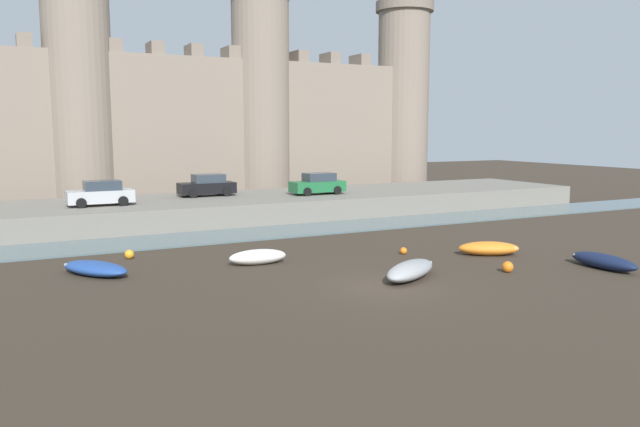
# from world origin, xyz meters

# --- Properties ---
(ground_plane) EXTENTS (160.00, 160.00, 0.00)m
(ground_plane) POSITION_xyz_m (0.00, 0.00, 0.00)
(ground_plane) COLOR #382D23
(water_channel) EXTENTS (80.00, 4.50, 0.10)m
(water_channel) POSITION_xyz_m (0.00, 14.64, 0.05)
(water_channel) COLOR slate
(water_channel) RESTS_ON ground
(quay_road) EXTENTS (59.75, 10.00, 1.57)m
(quay_road) POSITION_xyz_m (0.00, 21.89, 0.79)
(quay_road) COLOR slate
(quay_road) RESTS_ON ground
(castle) EXTENTS (53.68, 5.92, 22.42)m
(castle) POSITION_xyz_m (-0.00, 33.81, 8.36)
(castle) COLOR gray
(castle) RESTS_ON ground
(rowboat_foreground_centre) EXTENTS (3.26, 3.86, 0.62)m
(rowboat_foreground_centre) POSITION_xyz_m (-10.43, 7.61, 0.33)
(rowboat_foreground_centre) COLOR #234793
(rowboat_foreground_centre) RESTS_ON ground
(rowboat_midflat_right) EXTENTS (1.12, 3.52, 0.71)m
(rowboat_midflat_right) POSITION_xyz_m (10.99, -1.76, 0.37)
(rowboat_midflat_right) COLOR #141E3D
(rowboat_midflat_right) RESTS_ON ground
(rowboat_near_channel_right) EXTENTS (3.31, 2.55, 0.72)m
(rowboat_near_channel_right) POSITION_xyz_m (8.37, 3.08, 0.38)
(rowboat_near_channel_right) COLOR orange
(rowboat_near_channel_right) RESTS_ON ground
(rowboat_midflat_left) EXTENTS (4.10, 3.35, 0.72)m
(rowboat_midflat_left) POSITION_xyz_m (1.81, 0.75, 0.38)
(rowboat_midflat_left) COLOR gray
(rowboat_midflat_left) RESTS_ON ground
(rowboat_foreground_left) EXTENTS (2.92, 1.35, 0.72)m
(rowboat_foreground_left) POSITION_xyz_m (-3.10, 6.46, 0.38)
(rowboat_foreground_left) COLOR silver
(rowboat_foreground_left) RESTS_ON ground
(mooring_buoy_mid_mud) EXTENTS (0.37, 0.37, 0.37)m
(mooring_buoy_mid_mud) POSITION_xyz_m (4.57, 5.29, 0.18)
(mooring_buoy_mid_mud) COLOR orange
(mooring_buoy_mid_mud) RESTS_ON ground
(mooring_buoy_off_centre) EXTENTS (0.47, 0.47, 0.47)m
(mooring_buoy_off_centre) POSITION_xyz_m (-8.43, 10.55, 0.23)
(mooring_buoy_off_centre) COLOR orange
(mooring_buoy_off_centre) RESTS_ON ground
(mooring_buoy_near_shore) EXTENTS (0.51, 0.51, 0.51)m
(mooring_buoy_near_shore) POSITION_xyz_m (6.44, -0.32, 0.26)
(mooring_buoy_near_shore) COLOR orange
(mooring_buoy_near_shore) RESTS_ON ground
(car_quay_west) EXTENTS (4.11, 1.90, 1.62)m
(car_quay_west) POSITION_xyz_m (7.41, 20.91, 2.35)
(car_quay_west) COLOR #1E6638
(car_quay_west) RESTS_ON quay_road
(car_quay_east) EXTENTS (4.11, 1.90, 1.62)m
(car_quay_east) POSITION_xyz_m (-0.47, 23.48, 2.35)
(car_quay_east) COLOR black
(car_quay_east) RESTS_ON quay_road
(car_quay_centre_east) EXTENTS (4.11, 1.90, 1.62)m
(car_quay_centre_east) POSITION_xyz_m (-8.31, 20.88, 2.35)
(car_quay_centre_east) COLOR #B2B5B7
(car_quay_centre_east) RESTS_ON quay_road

